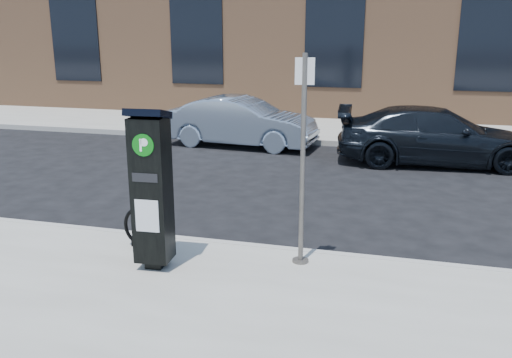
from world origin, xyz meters
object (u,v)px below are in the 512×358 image
(car_silver, at_px, (241,122))
(car_dark, at_px, (436,136))
(sign_pole, at_px, (303,163))
(bike_rack, at_px, (145,227))
(parking_kiosk, at_px, (152,188))

(car_silver, height_order, car_dark, car_silver)
(car_silver, distance_m, car_dark, 5.24)
(sign_pole, xyz_separation_m, car_dark, (2.07, 6.97, -0.83))
(car_silver, bearing_deg, bike_rack, -168.77)
(bike_rack, xyz_separation_m, car_silver, (-0.87, 7.84, 0.23))
(bike_rack, xyz_separation_m, car_dark, (4.32, 7.04, 0.23))
(parking_kiosk, xyz_separation_m, bike_rack, (-0.42, 0.57, -0.78))
(bike_rack, height_order, car_silver, car_silver)
(parking_kiosk, distance_m, car_dark, 8.57)
(car_silver, bearing_deg, car_dark, -93.89)
(parking_kiosk, xyz_separation_m, car_dark, (3.90, 7.61, -0.55))
(car_silver, xyz_separation_m, car_dark, (5.18, -0.80, -0.00))
(car_dark, bearing_deg, sign_pole, 159.11)
(sign_pole, height_order, car_dark, sign_pole)
(sign_pole, relative_size, bike_rack, 4.26)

